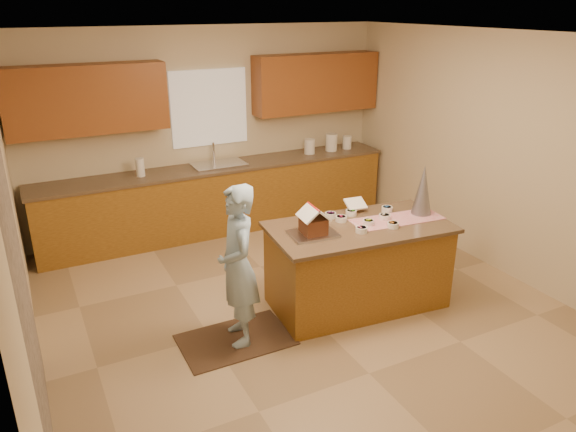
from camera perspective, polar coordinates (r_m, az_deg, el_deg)
The scene contains 28 objects.
floor at distance 5.69m, azimuth 1.84°, elevation -9.90°, with size 5.50×5.50×0.00m, color tan.
ceiling at distance 4.87m, azimuth 2.23°, elevation 18.36°, with size 5.50×5.50×0.00m, color silver.
wall_back at distance 7.56m, azimuth -8.21°, elevation 8.93°, with size 5.50×5.50×0.00m, color beige.
wall_front at distance 3.23m, azimuth 26.73°, elevation -11.07°, with size 5.50×5.50×0.00m, color beige.
wall_left at distance 4.55m, azimuth -26.79°, elevation -1.73°, with size 5.50×5.50×0.00m, color beige.
wall_right at distance 6.66m, azimuth 21.33°, elevation 5.96°, with size 5.50×5.50×0.00m, color beige.
stone_accent at distance 3.85m, azimuth -25.88°, elevation -7.28°, with size 2.50×2.50×0.00m, color gray.
window_curtain at distance 7.48m, azimuth -8.25°, elevation 11.13°, with size 1.05×0.03×1.00m, color white.
back_counter_base at distance 7.54m, azimuth -7.09°, elevation 1.74°, with size 4.80×0.60×0.88m, color #95601E.
back_counter_top at distance 7.40m, azimuth -7.25°, elevation 5.10°, with size 4.85×0.63×0.04m, color brown.
upper_cabinet_left at distance 6.95m, azimuth -20.32°, elevation 11.37°, with size 1.85×0.35×0.80m, color #975520.
upper_cabinet_right at distance 7.93m, azimuth 2.95°, elevation 13.74°, with size 1.85×0.35×0.80m, color #975520.
sink at distance 7.40m, azimuth -7.25°, elevation 5.02°, with size 0.70×0.45×0.12m, color silver.
faucet at distance 7.52m, azimuth -7.79°, elevation 6.61°, with size 0.03×0.03×0.28m, color silver.
island_base at distance 5.67m, azimuth 7.29°, elevation -5.32°, with size 1.74×0.87×0.85m, color #95601E.
island_top at distance 5.49m, azimuth 7.50°, elevation -1.18°, with size 1.81×0.95×0.04m, color brown.
table_runner at distance 5.69m, azimuth 11.35°, elevation -0.34°, with size 0.96×0.35×0.01m, color #AE0C27.
baking_tray at distance 5.21m, azimuth 2.65°, elevation -1.88°, with size 0.44×0.33×0.02m, color silver.
cookbook at distance 5.81m, azimuth 7.08°, elevation 1.29°, with size 0.21×0.02×0.17m, color white.
tinsel_tree at distance 5.81m, azimuth 13.94°, elevation 2.67°, with size 0.21×0.21×0.53m, color #B1B3BD.
rug at distance 5.27m, azimuth -5.49°, elevation -12.76°, with size 1.03×0.67×0.01m, color black.
boy at distance 4.90m, azimuth -5.26°, elevation -5.22°, with size 0.55×0.36×1.51m, color #9CC0DE.
canister_a at distance 7.92m, azimuth 2.27°, elevation 7.29°, with size 0.15×0.15×0.21m, color white.
canister_b at distance 8.10m, azimuth 4.56°, elevation 7.70°, with size 0.17×0.17×0.25m, color white.
canister_c at distance 8.25m, azimuth 6.20°, elevation 7.68°, with size 0.13×0.13×0.19m, color white.
paper_towel at distance 7.10m, azimuth -15.21°, elevation 4.94°, with size 0.11×0.11×0.23m, color white.
gingerbread_house at distance 5.17m, azimuth 2.67°, elevation -0.73°, with size 0.29×0.29×0.27m.
candy_bowls at distance 5.59m, azimuth 8.02°, elevation -0.26°, with size 0.74×0.62×0.05m.
Camera 1 is at (-2.36, -4.25, 2.96)m, focal length 33.98 mm.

